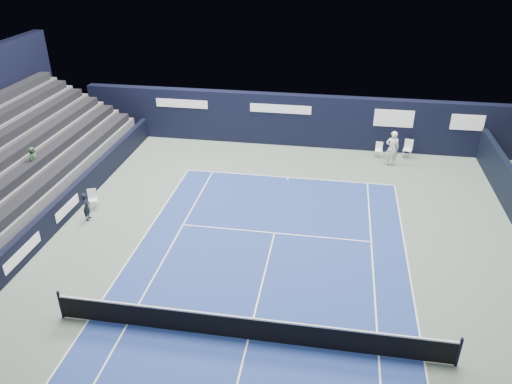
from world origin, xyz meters
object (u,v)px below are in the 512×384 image
(folding_chair_back_b, at_px, (408,147))
(tennis_net, at_px, (248,328))
(line_judge_chair, at_px, (92,197))
(tennis_player, at_px, (392,148))
(folding_chair_back_a, at_px, (379,149))

(folding_chair_back_b, xyz_separation_m, tennis_net, (-6.44, -15.64, -0.10))
(line_judge_chair, bearing_deg, folding_chair_back_b, 5.88)
(folding_chair_back_b, distance_m, line_judge_chair, 17.36)
(tennis_player, bearing_deg, line_judge_chair, -153.01)
(tennis_player, bearing_deg, folding_chair_back_a, 121.62)
(tennis_net, xyz_separation_m, tennis_player, (5.42, 14.44, 0.49))
(line_judge_chair, height_order, tennis_net, tennis_net)
(folding_chair_back_b, xyz_separation_m, tennis_player, (-1.02, -1.21, 0.39))
(folding_chair_back_b, relative_size, tennis_player, 0.53)
(folding_chair_back_b, bearing_deg, folding_chair_back_a, -157.90)
(tennis_player, bearing_deg, tennis_net, -110.59)
(line_judge_chair, bearing_deg, tennis_player, 3.85)
(folding_chair_back_a, distance_m, tennis_player, 1.26)
(line_judge_chair, bearing_deg, tennis_net, -62.73)
(folding_chair_back_a, relative_size, tennis_net, 0.07)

